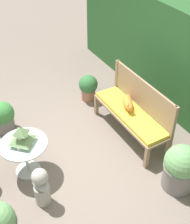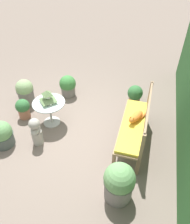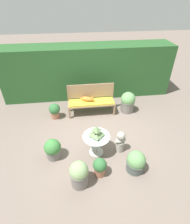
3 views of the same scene
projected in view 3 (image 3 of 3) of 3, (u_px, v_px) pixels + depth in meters
ground at (97, 137)px, 5.21m from camera, size 30.00×30.00×0.00m
foliage_hedge_back at (88, 71)px, 6.82m from camera, size 6.40×1.07×1.96m
garden_bench at (91, 103)px, 5.97m from camera, size 1.59×0.48×0.48m
bench_backrest at (91, 92)px, 5.97m from camera, size 1.59×0.06×1.01m
cat at (87, 99)px, 5.90m from camera, size 0.46×0.35×0.21m
patio_table at (96, 140)px, 4.46m from camera, size 0.70×0.70×0.58m
pagoda_birdhouse at (96, 132)px, 4.32m from camera, size 0.31×0.31×0.31m
garden_bust at (120, 141)px, 4.59m from camera, size 0.35×0.26×0.64m
potted_plant_bench_right at (55, 110)px, 5.82m from camera, size 0.37×0.37×0.54m
potted_plant_path_edge at (136, 162)px, 4.12m from camera, size 0.45×0.45×0.57m
potted_plant_table_far at (128, 102)px, 6.10m from camera, size 0.50×0.50×0.74m
potted_plant_bench_left at (100, 167)px, 4.02m from camera, size 0.32×0.32×0.49m
potted_plant_table_near at (79, 174)px, 3.76m from camera, size 0.41×0.41×0.68m
potted_plant_patio_mid at (53, 149)px, 4.43m from camera, size 0.43×0.43×0.57m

